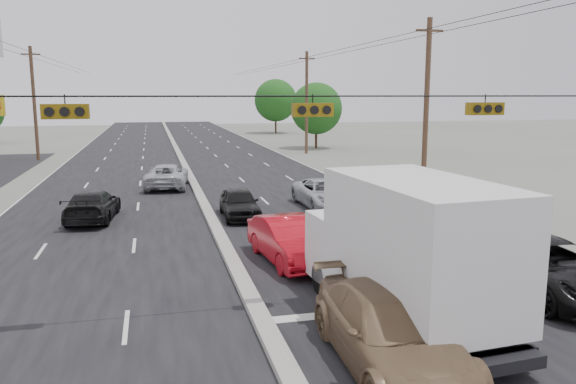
{
  "coord_description": "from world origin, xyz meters",
  "views": [
    {
      "loc": [
        -2.58,
        -14.05,
        5.84
      ],
      "look_at": [
        2.37,
        6.26,
        2.2
      ],
      "focal_mm": 35.0,
      "sensor_mm": 36.0,
      "label": 1
    }
  ],
  "objects_px": {
    "tan_sedan": "(390,331)",
    "oncoming_far": "(167,176)",
    "tree_right_far": "(276,100)",
    "red_sedan": "(288,241)",
    "queue_car_e": "(380,196)",
    "tree_right_mid": "(316,109)",
    "black_suv": "(549,268)",
    "oncoming_near": "(93,205)",
    "queue_car_b": "(366,217)",
    "utility_pole_left_c": "(34,103)",
    "queue_car_c": "(325,194)",
    "queue_car_a": "(239,203)",
    "utility_pole_right_c": "(307,102)",
    "queue_car_d": "(468,225)",
    "utility_pole_right_b": "(426,108)",
    "box_truck": "(404,250)"
  },
  "relations": [
    {
      "from": "utility_pole_right_b",
      "to": "queue_car_c",
      "type": "bearing_deg",
      "value": -166.38
    },
    {
      "from": "red_sedan",
      "to": "queue_car_b",
      "type": "distance_m",
      "value": 4.96
    },
    {
      "from": "utility_pole_left_c",
      "to": "oncoming_near",
      "type": "xyz_separation_m",
      "value": [
        7.12,
        -26.88,
        -4.39
      ]
    },
    {
      "from": "oncoming_near",
      "to": "tree_right_mid",
      "type": "bearing_deg",
      "value": -117.06
    },
    {
      "from": "tan_sedan",
      "to": "black_suv",
      "type": "distance_m",
      "value": 7.12
    },
    {
      "from": "queue_car_d",
      "to": "oncoming_near",
      "type": "bearing_deg",
      "value": 160.16
    },
    {
      "from": "queue_car_b",
      "to": "utility_pole_left_c",
      "type": "bearing_deg",
      "value": 126.96
    },
    {
      "from": "queue_car_a",
      "to": "utility_pole_right_b",
      "type": "bearing_deg",
      "value": 15.42
    },
    {
      "from": "utility_pole_left_c",
      "to": "oncoming_far",
      "type": "height_order",
      "value": "utility_pole_left_c"
    },
    {
      "from": "tan_sedan",
      "to": "red_sedan",
      "type": "xyz_separation_m",
      "value": [
        -0.28,
        8.01,
        -0.03
      ]
    },
    {
      "from": "queue_car_d",
      "to": "utility_pole_right_c",
      "type": "bearing_deg",
      "value": 92.65
    },
    {
      "from": "queue_car_c",
      "to": "queue_car_a",
      "type": "bearing_deg",
      "value": -165.47
    },
    {
      "from": "box_truck",
      "to": "red_sedan",
      "type": "distance_m",
      "value": 6.25
    },
    {
      "from": "tree_right_far",
      "to": "queue_car_a",
      "type": "distance_m",
      "value": 59.88
    },
    {
      "from": "tan_sedan",
      "to": "oncoming_near",
      "type": "relative_size",
      "value": 1.14
    },
    {
      "from": "queue_car_a",
      "to": "queue_car_d",
      "type": "distance_m",
      "value": 10.55
    },
    {
      "from": "utility_pole_right_b",
      "to": "tree_right_mid",
      "type": "relative_size",
      "value": 1.4
    },
    {
      "from": "oncoming_far",
      "to": "queue_car_e",
      "type": "bearing_deg",
      "value": 145.58
    },
    {
      "from": "queue_car_c",
      "to": "oncoming_far",
      "type": "distance_m",
      "value": 11.52
    },
    {
      "from": "utility_pole_right_c",
      "to": "oncoming_near",
      "type": "xyz_separation_m",
      "value": [
        -17.88,
        -26.88,
        -4.39
      ]
    },
    {
      "from": "utility_pole_right_c",
      "to": "queue_car_d",
      "type": "bearing_deg",
      "value": -94.84
    },
    {
      "from": "tree_right_far",
      "to": "queue_car_a",
      "type": "height_order",
      "value": "tree_right_far"
    },
    {
      "from": "utility_pole_right_b",
      "to": "queue_car_c",
      "type": "distance_m",
      "value": 7.89
    },
    {
      "from": "red_sedan",
      "to": "queue_car_b",
      "type": "bearing_deg",
      "value": 29.26
    },
    {
      "from": "tree_right_mid",
      "to": "queue_car_e",
      "type": "distance_m",
      "value": 33.04
    },
    {
      "from": "tan_sedan",
      "to": "oncoming_far",
      "type": "xyz_separation_m",
      "value": [
        -3.94,
        25.44,
        -0.07
      ]
    },
    {
      "from": "tree_right_mid",
      "to": "queue_car_b",
      "type": "height_order",
      "value": "tree_right_mid"
    },
    {
      "from": "tree_right_mid",
      "to": "red_sedan",
      "type": "distance_m",
      "value": 42.71
    },
    {
      "from": "queue_car_b",
      "to": "oncoming_far",
      "type": "distance_m",
      "value": 16.43
    },
    {
      "from": "utility_pole_right_b",
      "to": "queue_car_e",
      "type": "relative_size",
      "value": 2.67
    },
    {
      "from": "utility_pole_left_c",
      "to": "black_suv",
      "type": "relative_size",
      "value": 1.73
    },
    {
      "from": "tree_right_mid",
      "to": "oncoming_far",
      "type": "bearing_deg",
      "value": -125.88
    },
    {
      "from": "queue_car_e",
      "to": "queue_car_c",
      "type": "bearing_deg",
      "value": 171.1
    },
    {
      "from": "tree_right_mid",
      "to": "red_sedan",
      "type": "relative_size",
      "value": 1.5
    },
    {
      "from": "queue_car_a",
      "to": "oncoming_near",
      "type": "distance_m",
      "value": 6.86
    },
    {
      "from": "tree_right_far",
      "to": "tan_sedan",
      "type": "height_order",
      "value": "tree_right_far"
    },
    {
      "from": "oncoming_near",
      "to": "queue_car_c",
      "type": "bearing_deg",
      "value": -172.81
    },
    {
      "from": "tree_right_far",
      "to": "oncoming_near",
      "type": "bearing_deg",
      "value": -110.6
    },
    {
      "from": "tan_sedan",
      "to": "utility_pole_right_c",
      "type": "bearing_deg",
      "value": 78.14
    },
    {
      "from": "utility_pole_right_c",
      "to": "utility_pole_right_b",
      "type": "bearing_deg",
      "value": -90.0
    },
    {
      "from": "oncoming_far",
      "to": "utility_pole_left_c",
      "type": "bearing_deg",
      "value": -52.73
    },
    {
      "from": "queue_car_c",
      "to": "queue_car_e",
      "type": "relative_size",
      "value": 1.4
    },
    {
      "from": "utility_pole_right_b",
      "to": "oncoming_near",
      "type": "bearing_deg",
      "value": -174.0
    },
    {
      "from": "tree_right_far",
      "to": "oncoming_far",
      "type": "height_order",
      "value": "tree_right_far"
    },
    {
      "from": "tree_right_mid",
      "to": "black_suv",
      "type": "xyz_separation_m",
      "value": [
        -6.35,
        -45.44,
        -3.53
      ]
    },
    {
      "from": "queue_car_a",
      "to": "oncoming_far",
      "type": "xyz_separation_m",
      "value": [
        -3.1,
        9.83,
        0.04
      ]
    },
    {
      "from": "tan_sedan",
      "to": "queue_car_a",
      "type": "distance_m",
      "value": 15.63
    },
    {
      "from": "tan_sedan",
      "to": "box_truck",
      "type": "bearing_deg",
      "value": 59.91
    },
    {
      "from": "queue_car_e",
      "to": "oncoming_far",
      "type": "bearing_deg",
      "value": 144.74
    },
    {
      "from": "tan_sedan",
      "to": "queue_car_b",
      "type": "bearing_deg",
      "value": 72.49
    }
  ]
}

